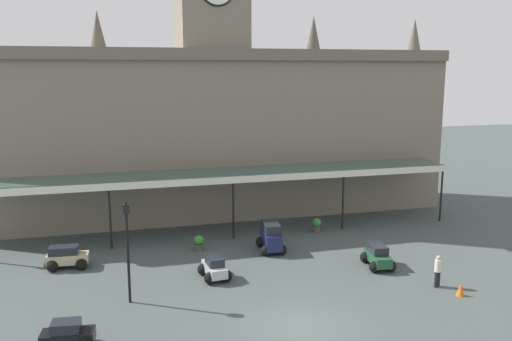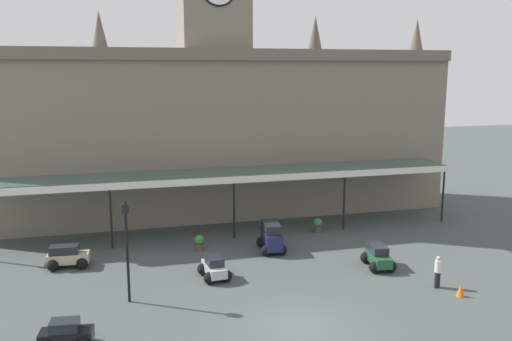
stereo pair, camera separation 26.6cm
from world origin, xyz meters
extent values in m
plane|color=#414B49|center=(0.00, 0.00, 0.00)|extent=(140.00, 140.00, 0.00)
cube|color=slate|center=(0.00, 19.45, 6.16)|extent=(35.39, 6.14, 12.33)
cube|color=#685F52|center=(0.00, 16.23, 11.93)|extent=(35.39, 0.30, 0.80)
cube|color=slate|center=(0.00, 19.45, 15.56)|extent=(4.80, 4.80, 6.45)
cone|color=#5B5448|center=(-7.96, 19.45, 13.63)|extent=(1.10, 1.10, 2.60)
cone|color=#5B5448|center=(7.96, 19.45, 13.63)|extent=(1.10, 1.10, 2.60)
cone|color=#5B5448|center=(16.70, 19.45, 13.63)|extent=(1.10, 1.10, 2.60)
cube|color=#38564C|center=(0.00, 14.18, 4.15)|extent=(30.96, 3.20, 0.16)
cube|color=silver|center=(0.00, 12.58, 3.95)|extent=(30.96, 0.12, 0.44)
cylinder|color=black|center=(-7.74, 12.73, 2.03)|extent=(0.14, 0.14, 4.07)
cylinder|color=black|center=(0.00, 12.73, 2.03)|extent=(0.14, 0.14, 4.07)
cylinder|color=black|center=(7.74, 12.73, 2.03)|extent=(0.14, 0.14, 4.07)
cylinder|color=black|center=(15.48, 12.73, 2.03)|extent=(0.14, 0.14, 4.07)
cube|color=black|center=(-9.54, 0.60, 0.52)|extent=(2.14, 1.10, 0.50)
cube|color=#1E232B|center=(-9.59, 0.61, 0.98)|extent=(1.18, 0.92, 0.42)
sphere|color=black|center=(-8.82, 0.96, 0.32)|extent=(0.64, 0.64, 0.64)
sphere|color=black|center=(-10.16, 1.11, 0.32)|extent=(0.64, 0.64, 0.64)
cube|color=#B2B5BA|center=(-2.52, 6.31, 0.52)|extent=(1.07, 2.12, 0.50)
cube|color=#1E232B|center=(-2.52, 6.26, 0.98)|extent=(0.90, 1.17, 0.42)
sphere|color=black|center=(-3.02, 6.95, 0.32)|extent=(0.64, 0.64, 0.64)
sphere|color=black|center=(-2.15, 7.03, 0.32)|extent=(0.64, 0.64, 0.64)
sphere|color=black|center=(-2.90, 5.60, 0.32)|extent=(0.64, 0.64, 0.64)
sphere|color=black|center=(-2.02, 5.68, 0.32)|extent=(0.64, 0.64, 0.64)
cube|color=#1E512D|center=(6.62, 5.50, 0.54)|extent=(1.21, 2.35, 0.55)
cube|color=#1E232B|center=(6.65, 5.70, 1.05)|extent=(1.04, 1.65, 0.45)
sphere|color=black|center=(6.96, 4.67, 0.32)|extent=(0.64, 0.64, 0.64)
sphere|color=black|center=(6.07, 4.80, 0.32)|extent=(0.64, 0.64, 0.64)
sphere|color=black|center=(7.18, 6.21, 0.32)|extent=(0.64, 0.64, 0.64)
sphere|color=black|center=(6.29, 6.33, 0.32)|extent=(0.64, 0.64, 0.64)
cube|color=#19214C|center=(1.65, 9.74, 0.74)|extent=(1.18, 2.48, 0.95)
cube|color=#1E232B|center=(1.66, 9.79, 1.50)|extent=(1.08, 1.98, 0.55)
sphere|color=black|center=(2.05, 8.85, 0.32)|extent=(0.64, 0.64, 0.64)
sphere|color=black|center=(1.10, 8.94, 0.32)|extent=(0.64, 0.64, 0.64)
sphere|color=black|center=(2.21, 10.54, 0.32)|extent=(0.64, 0.64, 0.64)
sphere|color=black|center=(1.26, 10.63, 0.32)|extent=(0.64, 0.64, 0.64)
cube|color=tan|center=(-10.12, 9.99, 0.54)|extent=(2.31, 1.06, 0.55)
cube|color=#1E232B|center=(-10.32, 10.01, 1.05)|extent=(1.60, 0.94, 0.45)
sphere|color=black|center=(-9.32, 10.39, 0.32)|extent=(0.64, 0.64, 0.64)
sphere|color=black|center=(-9.38, 9.49, 0.32)|extent=(0.64, 0.64, 0.64)
sphere|color=black|center=(-10.86, 10.50, 0.32)|extent=(0.64, 0.64, 0.64)
sphere|color=black|center=(-10.93, 9.60, 0.32)|extent=(0.64, 0.64, 0.64)
cylinder|color=black|center=(8.31, 2.22, 0.41)|extent=(0.17, 0.17, 0.82)
cylinder|color=black|center=(8.11, 2.13, 0.41)|extent=(0.17, 0.17, 0.82)
cylinder|color=silver|center=(8.21, 2.17, 1.13)|extent=(0.34, 0.34, 0.62)
sphere|color=tan|center=(8.21, 2.17, 1.55)|extent=(0.23, 0.23, 0.23)
cylinder|color=black|center=(-6.99, 4.44, 2.19)|extent=(0.13, 0.13, 4.39)
cube|color=black|center=(-6.99, 4.44, 4.61)|extent=(0.30, 0.30, 0.44)
sphere|color=black|center=(-6.99, 4.44, 4.89)|extent=(0.14, 0.14, 0.14)
cone|color=orange|center=(8.67, 0.90, 0.31)|extent=(0.40, 0.40, 0.63)
cylinder|color=#47423D|center=(-2.59, 10.95, 0.21)|extent=(0.56, 0.56, 0.42)
sphere|color=#2E7F2A|center=(-2.59, 10.95, 0.66)|extent=(0.60, 0.60, 0.60)
cylinder|color=#47423D|center=(5.80, 12.62, 0.21)|extent=(0.56, 0.56, 0.42)
sphere|color=#2B7D34|center=(5.80, 12.62, 0.66)|extent=(0.60, 0.60, 0.60)
camera|label=1|loc=(-7.61, -20.37, 10.95)|focal=37.83mm
camera|label=2|loc=(-7.35, -20.44, 10.95)|focal=37.83mm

